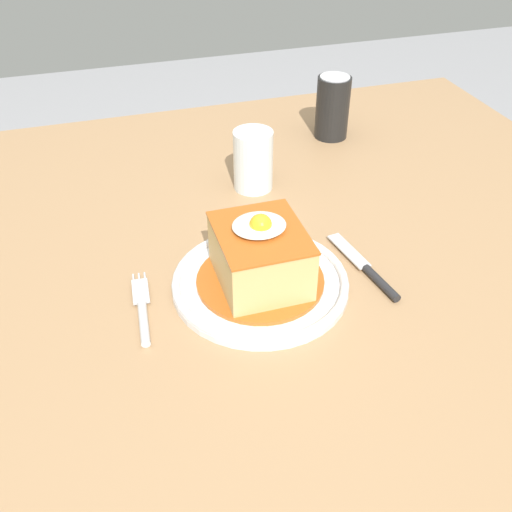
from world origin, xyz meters
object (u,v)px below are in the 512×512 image
fork (143,313)px  drinking_glass (253,164)px  knife (371,273)px  main_plate (260,282)px  soda_can (333,107)px

fork → drinking_glass: drinking_glass is taller
knife → drinking_glass: (-0.09, 0.29, 0.04)m
fork → drinking_glass: (0.23, 0.27, 0.04)m
main_plate → drinking_glass: size_ratio=2.32×
main_plate → fork: main_plate is taller
knife → soda_can: size_ratio=1.34×
fork → soda_can: soda_can is taller
main_plate → knife: size_ratio=1.47×
soda_can → drinking_glass: size_ratio=1.18×
fork → soda_can: (0.44, 0.42, 0.06)m
fork → soda_can: size_ratio=1.14×
soda_can → fork: bearing=-136.4°
knife → main_plate: bearing=171.3°
drinking_glass → soda_can: bearing=35.2°
knife → soda_can: soda_can is taller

